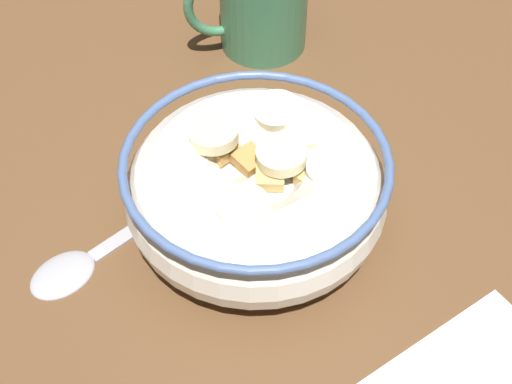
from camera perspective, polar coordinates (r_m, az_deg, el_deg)
name	(u,v)px	position (r cm, az deg, el deg)	size (l,w,h in cm)	color
ground_plane	(256,230)	(48.52, 0.00, -3.10)	(96.56, 96.56, 2.00)	brown
cereal_bowl	(257,187)	(45.11, 0.04, 0.37)	(17.13, 17.13, 6.64)	silver
spoon	(91,256)	(46.79, -13.37, -5.09)	(15.80, 8.35, 0.80)	#A5A5AD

